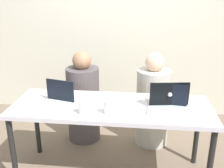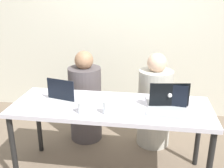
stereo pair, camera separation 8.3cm
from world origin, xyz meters
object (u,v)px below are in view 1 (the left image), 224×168
water_glass_left (83,109)px  water_glass_center (108,108)px  laptop_front_left (56,100)px  laptop_front_right (167,105)px  person_on_right (153,105)px  person_on_left (83,102)px  laptop_back_right (167,98)px

water_glass_left → water_glass_center: bearing=4.9°
water_glass_left → laptop_front_left: bearing=152.5°
laptop_front_right → water_glass_left: 0.73m
water_glass_center → laptop_front_right: bearing=15.3°
water_glass_center → person_on_right: bearing=63.3°
person_on_right → laptop_front_left: 1.18m
person_on_left → water_glass_left: bearing=116.1°
person_on_left → laptop_front_right: 1.18m
laptop_front_left → laptop_back_right: 1.01m
person_on_right → laptop_back_right: size_ratio=2.86×
water_glass_center → laptop_front_left: bearing=165.7°
person_on_right → laptop_back_right: (0.10, -0.55, 0.31)m
laptop_front_right → water_glass_left: (-0.72, -0.16, -0.00)m
laptop_front_right → laptop_back_right: bearing=94.1°
person_on_left → laptop_back_right: size_ratio=2.86×
laptop_back_right → laptop_front_right: laptop_back_right is taller
laptop_front_right → person_on_right: bearing=104.2°
person_on_right → person_on_left: bearing=16.5°
person_on_left → laptop_front_left: person_on_left is taller
person_on_left → person_on_right: person_on_right is taller
laptop_front_right → water_glass_center: 0.52m
laptop_front_left → water_glass_center: size_ratio=2.87×
laptop_back_right → laptop_front_right: (-0.01, -0.14, -0.00)m
laptop_front_right → water_glass_center: bearing=-157.9°
person_on_left → laptop_front_left: size_ratio=3.33×
person_on_right → water_glass_center: person_on_right is taller
laptop_front_right → laptop_front_left: bearing=-172.4°
laptop_back_right → laptop_front_right: bearing=78.3°
person_on_right → water_glass_left: (-0.63, -0.84, 0.31)m
laptop_front_left → water_glass_left: bearing=-13.2°
person_on_left → water_glass_left: size_ratio=10.59×
laptop_front_left → water_glass_center: bearing=-0.0°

